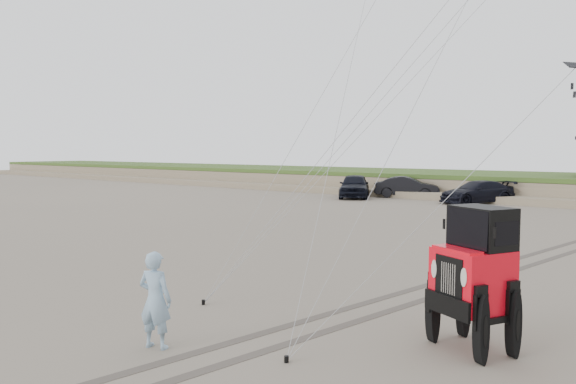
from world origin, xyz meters
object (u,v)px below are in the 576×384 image
at_px(jeep, 472,293).
at_px(man, 155,300).
at_px(truck_a, 354,186).
at_px(truck_c, 477,192).
at_px(truck_b, 407,187).

height_order(jeep, man, jeep).
height_order(truck_a, truck_c, truck_a).
relative_size(truck_a, man, 2.92).
distance_m(truck_b, man, 34.49).
bearing_deg(man, truck_c, -97.80).
height_order(truck_b, man, man).
relative_size(truck_b, jeep, 0.85).
bearing_deg(jeep, truck_c, 135.79).
relative_size(truck_a, truck_c, 1.00).
bearing_deg(truck_a, truck_b, 12.12).
relative_size(truck_b, man, 2.66).
distance_m(truck_a, man, 33.18).
distance_m(truck_a, truck_b, 4.05).
bearing_deg(truck_a, truck_c, -20.16).
bearing_deg(truck_c, man, -49.22).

